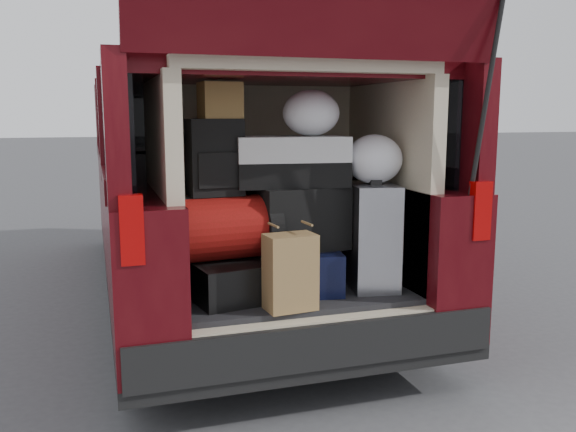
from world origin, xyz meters
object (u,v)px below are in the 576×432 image
at_px(black_hardshell, 225,278).
at_px(backpack, 215,157).
at_px(black_soft_case, 301,218).
at_px(silver_roller, 371,236).
at_px(kraft_bag, 290,272).
at_px(red_duffel, 226,228).
at_px(twotone_duffel, 291,161).
at_px(navy_hardshell, 297,267).

relative_size(black_hardshell, backpack, 1.27).
relative_size(black_hardshell, black_soft_case, 1.06).
bearing_deg(silver_roller, kraft_bag, -145.58).
distance_m(red_duffel, twotone_duffel, 0.50).
xyz_separation_m(navy_hardshell, silver_roller, (0.40, -0.11, 0.18)).
distance_m(navy_hardshell, twotone_duffel, 0.59).
bearing_deg(silver_roller, red_duffel, -174.98).
height_order(kraft_bag, black_soft_case, black_soft_case).
bearing_deg(silver_roller, backpack, -177.50).
relative_size(black_hardshell, twotone_duffel, 0.84).
xyz_separation_m(black_hardshell, silver_roller, (0.82, -0.06, 0.19)).
height_order(silver_roller, kraft_bag, silver_roller).
relative_size(kraft_bag, red_duffel, 0.74).
xyz_separation_m(red_duffel, backpack, (-0.05, 0.04, 0.36)).
relative_size(red_duffel, backpack, 1.29).
xyz_separation_m(silver_roller, red_duffel, (-0.80, 0.07, 0.08)).
xyz_separation_m(navy_hardshell, black_soft_case, (0.02, -0.03, 0.28)).
xyz_separation_m(kraft_bag, black_soft_case, (0.17, 0.33, 0.21)).
relative_size(black_soft_case, backpack, 1.20).
bearing_deg(navy_hardshell, silver_roller, -6.29).
distance_m(black_hardshell, black_soft_case, 0.53).
bearing_deg(twotone_duffel, backpack, -172.70).
bearing_deg(black_hardshell, backpack, 106.61).
relative_size(black_hardshell, kraft_bag, 1.33).
xyz_separation_m(silver_roller, backpack, (-0.85, 0.11, 0.44)).
xyz_separation_m(navy_hardshell, twotone_duffel, (-0.03, 0.01, 0.59)).
bearing_deg(navy_hardshell, twotone_duffel, 168.63).
height_order(silver_roller, backpack, backpack).
distance_m(kraft_bag, twotone_duffel, 0.64).
bearing_deg(black_soft_case, navy_hardshell, 117.04).
height_order(black_hardshell, black_soft_case, black_soft_case).
bearing_deg(black_soft_case, kraft_bag, -121.83).
distance_m(black_hardshell, red_duffel, 0.27).
xyz_separation_m(black_hardshell, red_duffel, (0.02, 0.01, 0.27)).
relative_size(navy_hardshell, backpack, 1.31).
distance_m(navy_hardshell, black_soft_case, 0.29).
bearing_deg(red_duffel, silver_roller, -10.99).
relative_size(navy_hardshell, twotone_duffel, 0.87).
height_order(black_hardshell, navy_hardshell, navy_hardshell).
height_order(red_duffel, backpack, backpack).
distance_m(navy_hardshell, backpack, 0.76).
bearing_deg(red_duffel, black_hardshell, -146.49).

